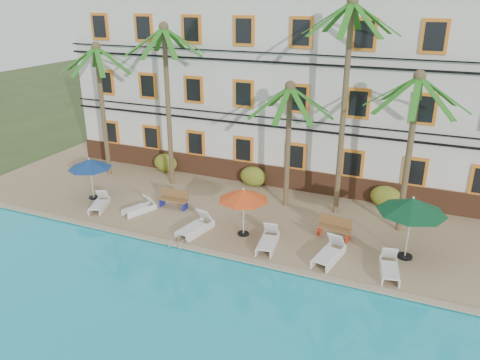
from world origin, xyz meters
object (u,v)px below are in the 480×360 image
at_px(umbrella_blue, 90,164).
at_px(lounger_b, 140,207).
at_px(bench_right, 335,227).
at_px(lounger_f, 390,267).
at_px(pool_ladder, 178,247).
at_px(lounger_c, 196,226).
at_px(umbrella_green, 412,206).
at_px(palm_b, 167,85).
at_px(palm_e, 412,131).
at_px(palm_c, 289,126).
at_px(bench_left, 174,198).
at_px(lounger_d, 268,240).
at_px(umbrella_red, 244,195).
at_px(lounger_e, 329,253).
at_px(palm_d, 346,85).
at_px(palm_a, 101,92).
at_px(lounger_a, 100,203).

relative_size(umbrella_blue, lounger_b, 1.27).
bearing_deg(bench_right, lounger_f, -39.09).
xyz_separation_m(bench_right, pool_ladder, (-5.83, -3.49, -0.47)).
distance_m(lounger_b, lounger_c, 3.59).
relative_size(lounger_b, bench_right, 1.12).
bearing_deg(umbrella_green, palm_b, 165.67).
bearing_deg(palm_e, bench_right, -144.61).
relative_size(palm_c, pool_ladder, 8.39).
relative_size(lounger_c, bench_left, 1.37).
height_order(lounger_b, lounger_d, lounger_d).
relative_size(palm_b, bench_right, 5.57).
bearing_deg(palm_e, umbrella_red, -153.06).
bearing_deg(lounger_e, palm_e, 58.79).
bearing_deg(lounger_b, lounger_f, -3.99).
bearing_deg(umbrella_green, umbrella_blue, -179.36).
relative_size(lounger_e, pool_ladder, 2.77).
bearing_deg(palm_b, palm_d, -1.07).
distance_m(lounger_b, pool_ladder, 4.11).
xyz_separation_m(palm_c, bench_right, (3.00, -2.36, -3.62)).
xyz_separation_m(palm_d, lounger_e, (0.73, -4.47, -5.90)).
height_order(umbrella_blue, umbrella_red, umbrella_red).
relative_size(palm_a, lounger_c, 3.67).
relative_size(palm_c, bench_left, 4.15).
bearing_deg(lounger_d, palm_c, 98.25).
xyz_separation_m(umbrella_red, lounger_d, (1.36, -0.56, -1.62)).
relative_size(umbrella_blue, lounger_f, 1.16).
height_order(lounger_d, lounger_f, lounger_d).
relative_size(palm_b, lounger_a, 4.80).
height_order(bench_left, pool_ladder, bench_left).
height_order(palm_a, palm_b, palm_b).
relative_size(lounger_d, lounger_e, 0.94).
bearing_deg(umbrella_blue, lounger_f, -4.94).
distance_m(palm_d, lounger_e, 7.44).
distance_m(palm_e, lounger_b, 12.95).
bearing_deg(lounger_a, umbrella_red, 1.98).
xyz_separation_m(lounger_e, pool_ladder, (-6.06, -1.50, -0.30)).
bearing_deg(bench_right, palm_c, 141.84).
bearing_deg(umbrella_red, lounger_b, 178.69).
distance_m(umbrella_red, bench_left, 4.70).
bearing_deg(bench_right, lounger_c, -160.46).
bearing_deg(umbrella_green, palm_d, 138.58).
bearing_deg(palm_e, palm_c, 174.23).
height_order(umbrella_green, lounger_c, umbrella_green).
relative_size(lounger_d, bench_right, 1.25).
distance_m(palm_c, umbrella_blue, 10.24).
bearing_deg(umbrella_green, lounger_d, -166.09).
height_order(palm_b, pool_ladder, palm_b).
xyz_separation_m(lounger_a, lounger_b, (2.11, 0.39, -0.01)).
bearing_deg(umbrella_blue, lounger_c, -10.59).
xyz_separation_m(palm_a, lounger_d, (11.65, -4.46, -4.59)).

